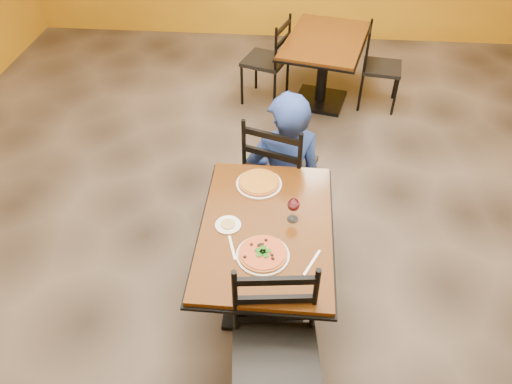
# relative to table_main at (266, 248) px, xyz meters

# --- Properties ---
(floor) EXTENTS (7.00, 8.00, 0.01)m
(floor) POSITION_rel_table_main_xyz_m (0.00, 0.50, -0.56)
(floor) COLOR black
(floor) RESTS_ON ground
(table_main) EXTENTS (0.83, 1.23, 0.75)m
(table_main) POSITION_rel_table_main_xyz_m (0.00, 0.00, 0.00)
(table_main) COLOR #55300D
(table_main) RESTS_ON floor
(table_second) EXTENTS (1.04, 1.33, 0.75)m
(table_second) POSITION_rel_table_main_xyz_m (0.42, 2.76, -0.00)
(table_second) COLOR #55300D
(table_second) RESTS_ON floor
(chair_main_near) EXTENTS (0.51, 0.51, 1.02)m
(chair_main_near) POSITION_rel_table_main_xyz_m (0.11, -0.77, -0.05)
(chair_main_near) COLOR black
(chair_main_near) RESTS_ON floor
(chair_main_far) EXTENTS (0.59, 0.59, 1.04)m
(chair_main_far) POSITION_rel_table_main_xyz_m (0.05, 0.86, -0.04)
(chair_main_far) COLOR black
(chair_main_far) RESTS_ON floor
(chair_second_left) EXTENTS (0.54, 0.54, 0.95)m
(chair_second_left) POSITION_rel_table_main_xyz_m (-0.20, 2.76, -0.08)
(chair_second_left) COLOR black
(chair_second_left) RESTS_ON floor
(chair_second_right) EXTENTS (0.46, 0.46, 0.89)m
(chair_second_right) POSITION_rel_table_main_xyz_m (1.05, 2.76, -0.11)
(chair_second_right) COLOR black
(chair_second_right) RESTS_ON floor
(diner) EXTENTS (0.68, 0.53, 1.21)m
(diner) POSITION_rel_table_main_xyz_m (0.09, 0.84, 0.05)
(diner) COLOR navy
(diner) RESTS_ON floor
(plate_main) EXTENTS (0.31, 0.31, 0.01)m
(plate_main) POSITION_rel_table_main_xyz_m (-0.00, -0.24, 0.20)
(plate_main) COLOR white
(plate_main) RESTS_ON table_main
(pizza_main) EXTENTS (0.28, 0.28, 0.02)m
(pizza_main) POSITION_rel_table_main_xyz_m (-0.00, -0.24, 0.21)
(pizza_main) COLOR #990B0D
(pizza_main) RESTS_ON plate_main
(plate_far) EXTENTS (0.31, 0.31, 0.01)m
(plate_far) POSITION_rel_table_main_xyz_m (-0.08, 0.39, 0.20)
(plate_far) COLOR white
(plate_far) RESTS_ON table_main
(pizza_far) EXTENTS (0.28, 0.28, 0.02)m
(pizza_far) POSITION_rel_table_main_xyz_m (-0.08, 0.39, 0.21)
(pizza_far) COLOR gold
(pizza_far) RESTS_ON plate_far
(side_plate) EXTENTS (0.16, 0.16, 0.01)m
(side_plate) POSITION_rel_table_main_xyz_m (-0.24, -0.01, 0.20)
(side_plate) COLOR white
(side_plate) RESTS_ON table_main
(dip) EXTENTS (0.09, 0.09, 0.01)m
(dip) POSITION_rel_table_main_xyz_m (-0.24, -0.01, 0.21)
(dip) COLOR tan
(dip) RESTS_ON side_plate
(wine_glass) EXTENTS (0.08, 0.08, 0.18)m
(wine_glass) POSITION_rel_table_main_xyz_m (0.16, 0.08, 0.28)
(wine_glass) COLOR white
(wine_glass) RESTS_ON table_main
(fork) EXTENTS (0.07, 0.19, 0.00)m
(fork) POSITION_rel_table_main_xyz_m (-0.19, -0.19, 0.20)
(fork) COLOR silver
(fork) RESTS_ON table_main
(knife) EXTENTS (0.10, 0.20, 0.00)m
(knife) POSITION_rel_table_main_xyz_m (0.28, -0.27, 0.20)
(knife) COLOR silver
(knife) RESTS_ON table_main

